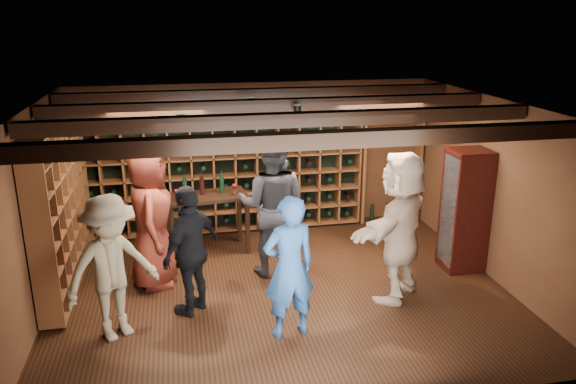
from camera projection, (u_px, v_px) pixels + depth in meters
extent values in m
plane|color=black|center=(281.00, 290.00, 7.59)|extent=(6.00, 6.00, 0.00)
plane|color=#57331E|center=(254.00, 157.00, 9.55)|extent=(6.00, 0.00, 6.00)
plane|color=#57331E|center=(333.00, 294.00, 4.88)|extent=(6.00, 0.00, 6.00)
plane|color=#57331E|center=(33.00, 219.00, 6.66)|extent=(0.00, 5.00, 5.00)
plane|color=#57331E|center=(493.00, 189.00, 7.77)|extent=(0.00, 5.00, 5.00)
plane|color=black|center=(280.00, 106.00, 6.83)|extent=(6.00, 6.00, 0.00)
cube|color=black|center=(311.00, 140.00, 5.36)|extent=(5.90, 0.18, 0.16)
cube|color=black|center=(288.00, 120.00, 6.39)|extent=(5.90, 0.18, 0.16)
cube|color=black|center=(272.00, 105.00, 7.42)|extent=(5.90, 0.18, 0.16)
cube|color=black|center=(260.00, 94.00, 8.45)|extent=(5.90, 0.18, 0.16)
cylinder|color=black|center=(181.00, 118.00, 6.64)|extent=(0.10, 0.10, 0.10)
cylinder|color=black|center=(297.00, 109.00, 7.30)|extent=(0.10, 0.10, 0.10)
cylinder|color=black|center=(397.00, 115.00, 6.85)|extent=(0.10, 0.10, 0.10)
cylinder|color=black|center=(251.00, 101.00, 7.95)|extent=(0.10, 0.10, 0.10)
cube|color=brown|center=(224.00, 166.00, 9.32)|extent=(4.65, 0.30, 2.20)
cube|color=black|center=(224.00, 166.00, 9.32)|extent=(4.56, 0.02, 2.16)
cube|color=brown|center=(61.00, 204.00, 7.49)|extent=(0.30, 2.65, 2.20)
cube|color=black|center=(61.00, 204.00, 7.49)|extent=(0.29, 0.02, 2.16)
cube|color=brown|center=(393.00, 119.00, 9.64)|extent=(1.15, 0.32, 0.04)
cube|color=brown|center=(418.00, 169.00, 10.02)|extent=(0.05, 0.28, 1.85)
cube|color=brown|center=(362.00, 172.00, 9.83)|extent=(0.05, 0.28, 1.85)
cube|color=tan|center=(371.00, 112.00, 9.53)|extent=(0.40, 0.30, 0.20)
cube|color=tan|center=(396.00, 112.00, 9.62)|extent=(0.40, 0.30, 0.20)
cube|color=tan|center=(415.00, 111.00, 9.68)|extent=(0.40, 0.30, 0.20)
cube|color=black|center=(460.00, 264.00, 8.27)|extent=(0.55, 0.50, 0.10)
cube|color=black|center=(465.00, 210.00, 8.01)|extent=(0.55, 0.50, 1.70)
cube|color=white|center=(448.00, 211.00, 7.96)|extent=(0.01, 0.46, 1.60)
cube|color=black|center=(465.00, 210.00, 8.01)|extent=(0.50, 0.44, 0.02)
sphere|color=#59260C|center=(465.00, 203.00, 7.98)|extent=(0.18, 0.18, 0.18)
imported|color=navy|center=(289.00, 267.00, 6.31)|extent=(0.69, 0.52, 1.70)
imported|color=black|center=(272.00, 206.00, 7.82)|extent=(1.19, 1.06, 2.04)
imported|color=maroon|center=(151.00, 217.00, 7.50)|extent=(0.65, 0.97, 1.96)
imported|color=black|center=(191.00, 250.00, 6.83)|extent=(0.93, 1.00, 1.65)
imported|color=#7D6F56|center=(111.00, 268.00, 6.28)|extent=(1.28, 1.13, 1.71)
imported|color=tan|center=(400.00, 226.00, 7.17)|extent=(1.68, 1.72, 1.97)
cube|color=black|center=(206.00, 197.00, 8.55)|extent=(1.31, 0.78, 0.05)
cube|color=black|center=(173.00, 236.00, 8.29)|extent=(0.07, 0.07, 0.89)
cube|color=black|center=(247.00, 226.00, 8.64)|extent=(0.07, 0.07, 0.89)
cube|color=black|center=(168.00, 224.00, 8.75)|extent=(0.07, 0.07, 0.89)
cube|color=black|center=(239.00, 216.00, 9.11)|extent=(0.07, 0.07, 0.89)
cylinder|color=black|center=(185.00, 187.00, 8.46)|extent=(0.07, 0.07, 0.28)
cylinder|color=black|center=(202.00, 186.00, 8.54)|extent=(0.07, 0.07, 0.28)
cylinder|color=black|center=(222.00, 184.00, 8.63)|extent=(0.07, 0.07, 0.28)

